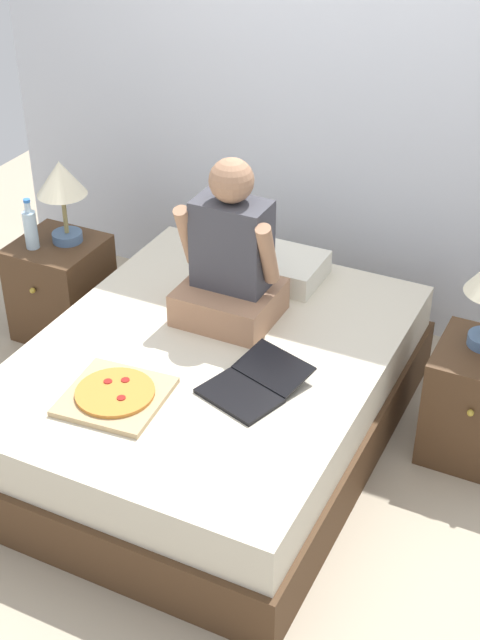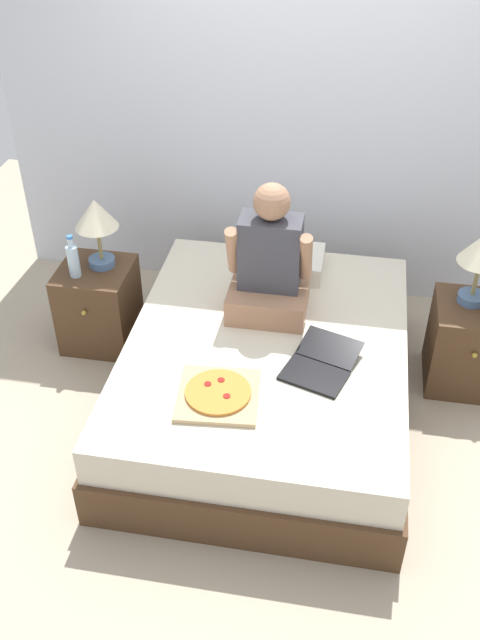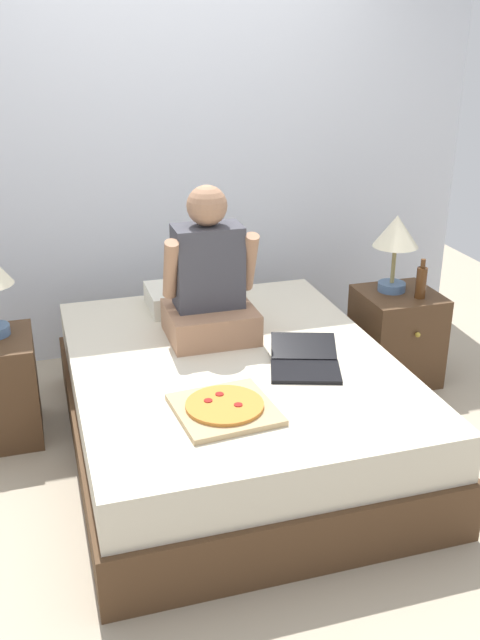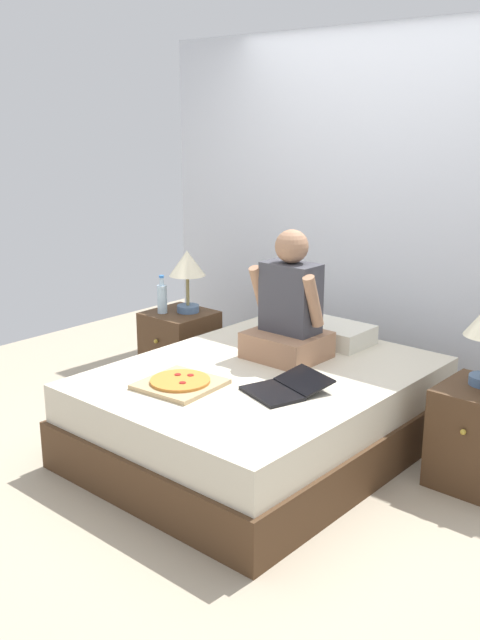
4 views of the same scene
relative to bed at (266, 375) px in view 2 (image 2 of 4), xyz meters
name	(u,v)px [view 2 (image 2 of 4)]	position (x,y,z in m)	size (l,w,h in m)	color
ground_plane	(265,406)	(0.00, 0.00, -0.24)	(5.92, 5.92, 0.00)	tan
wall_back	(301,115)	(0.00, 1.35, 1.01)	(3.92, 0.12, 2.50)	silver
bed	(266,375)	(0.00, 0.00, 0.00)	(1.56, 1.99, 0.50)	#4C331E
nightstand_left	(99,305)	(-1.14, 0.44, 0.03)	(0.44, 0.47, 0.55)	#4C331E
lamp_on_left_nightstand	(96,218)	(-1.10, 0.49, 0.63)	(0.26, 0.26, 0.45)	#4C6B93
water_bottle	(73,260)	(-1.22, 0.35, 0.41)	(0.07, 0.07, 0.28)	silver
nightstand_right	(468,344)	(1.14, 0.44, 0.03)	(0.44, 0.47, 0.55)	#4C331E
pillow	(281,261)	(-0.02, 0.71, 0.31)	(0.52, 0.34, 0.12)	silver
person_seated	(270,267)	(-0.04, 0.29, 0.54)	(0.47, 0.40, 0.78)	#A37556
laptop	(319,366)	(0.30, -0.19, 0.27)	(0.43, 0.49, 0.07)	black
pizza_box	(218,394)	(-0.17, -0.49, 0.27)	(0.43, 0.43, 0.05)	tan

